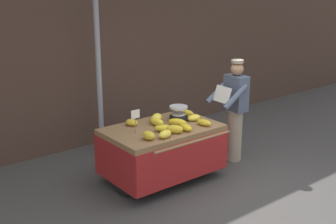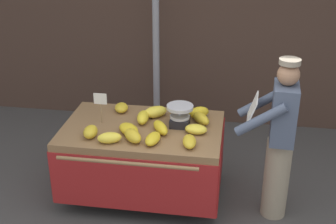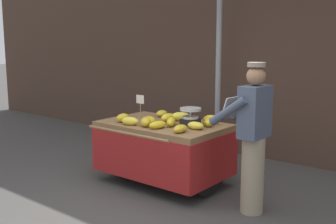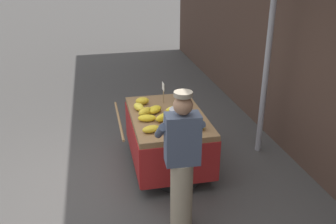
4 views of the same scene
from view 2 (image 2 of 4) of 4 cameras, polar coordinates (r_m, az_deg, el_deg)
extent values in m
cylinder|color=gray|center=(6.13, -1.51, 9.69)|extent=(0.09, 0.09, 2.84)
cube|color=olive|center=(4.88, -3.20, -2.26)|extent=(1.68, 1.07, 0.08)
cylinder|color=black|center=(5.28, -11.22, -5.60)|extent=(0.05, 0.79, 0.79)
cylinder|color=#B7B7BC|center=(5.29, -11.53, -5.57)|extent=(0.01, 0.14, 0.14)
cylinder|color=black|center=(5.00, 5.52, -7.07)|extent=(0.05, 0.79, 0.79)
cylinder|color=#B7B7BC|center=(5.00, 5.86, -7.09)|extent=(0.01, 0.14, 0.14)
cylinder|color=#4C4742|center=(5.47, -2.12, -4.06)|extent=(0.05, 0.05, 0.77)
cube|color=maroon|center=(4.61, -4.48, -9.03)|extent=(1.68, 0.02, 0.60)
cube|color=maroon|center=(5.50, -1.97, -2.90)|extent=(1.68, 0.02, 0.60)
cube|color=maroon|center=(5.27, -12.10, -4.85)|extent=(0.02, 1.07, 0.60)
cube|color=maroon|center=(4.96, 6.48, -6.44)|extent=(0.02, 1.07, 0.60)
cylinder|color=olive|center=(4.27, -5.19, -6.35)|extent=(1.34, 0.04, 0.04)
cube|color=black|center=(4.86, 1.47, -1.23)|extent=(0.20, 0.20, 0.09)
cylinder|color=#B7B7BC|center=(4.82, 1.49, -0.17)|extent=(0.02, 0.02, 0.11)
cylinder|color=#B7B7BC|center=(4.79, 1.50, 0.62)|extent=(0.28, 0.28, 0.04)
cylinder|color=#B7B7BC|center=(4.83, 1.48, -0.54)|extent=(0.21, 0.21, 0.03)
cylinder|color=#997A51|center=(4.95, -8.26, -0.16)|extent=(0.01, 0.01, 0.22)
cube|color=white|center=(4.88, -8.40, 1.63)|extent=(0.14, 0.01, 0.12)
ellipsoid|color=gold|center=(4.56, -4.39, -2.96)|extent=(0.26, 0.28, 0.12)
ellipsoid|color=gold|center=(4.71, -0.93, -1.95)|extent=(0.24, 0.30, 0.11)
ellipsoid|color=gold|center=(4.71, -4.89, -2.14)|extent=(0.30, 0.31, 0.10)
ellipsoid|color=yellow|center=(5.05, -1.57, 0.02)|extent=(0.30, 0.28, 0.12)
ellipsoid|color=gold|center=(4.69, -9.57, -2.43)|extent=(0.15, 0.22, 0.12)
ellipsoid|color=yellow|center=(4.94, -3.12, -0.66)|extent=(0.15, 0.28, 0.11)
ellipsoid|color=yellow|center=(4.71, 3.49, -2.14)|extent=(0.24, 0.16, 0.10)
ellipsoid|color=gold|center=(4.92, 4.10, -0.80)|extent=(0.25, 0.28, 0.11)
ellipsoid|color=gold|center=(4.48, 2.67, -3.67)|extent=(0.17, 0.27, 0.10)
ellipsoid|color=yellow|center=(4.56, -7.26, -3.19)|extent=(0.26, 0.20, 0.11)
ellipsoid|color=gold|center=(5.21, -5.79, 0.54)|extent=(0.19, 0.23, 0.10)
ellipsoid|color=gold|center=(5.04, 3.84, -0.05)|extent=(0.26, 0.21, 0.13)
ellipsoid|color=gold|center=(4.52, -1.89, -3.33)|extent=(0.17, 0.27, 0.10)
cylinder|color=gray|center=(4.88, 13.27, -7.93)|extent=(0.26, 0.26, 0.88)
cube|color=#475166|center=(4.54, 14.16, -0.16)|extent=(0.25, 0.39, 0.58)
sphere|color=#9E7051|center=(4.39, 14.70, 4.52)|extent=(0.21, 0.21, 0.21)
cylinder|color=gray|center=(4.35, 14.88, 6.06)|extent=(0.20, 0.20, 0.05)
cylinder|color=#475166|center=(4.33, 11.43, -0.94)|extent=(0.48, 0.11, 0.37)
cylinder|color=#475166|center=(4.72, 11.56, 1.24)|extent=(0.48, 0.11, 0.37)
cube|color=silver|center=(4.52, 10.41, 0.40)|extent=(0.11, 0.34, 0.25)
camera|label=1|loc=(4.73, -88.50, -0.58)|focal=46.99mm
camera|label=3|loc=(2.79, 87.81, -24.66)|focal=44.35mm
camera|label=4|loc=(5.05, 61.65, 11.94)|focal=39.11mm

